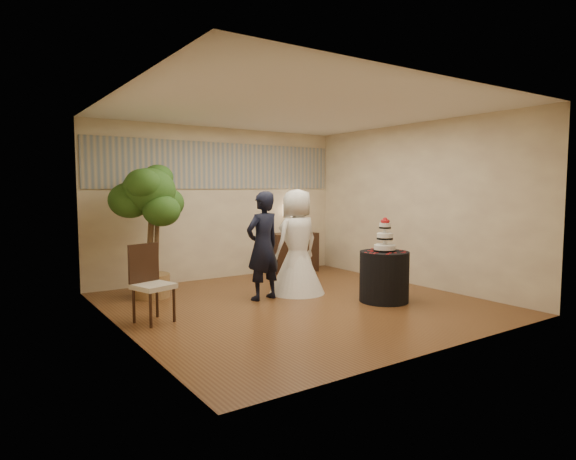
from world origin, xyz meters
TOP-DOWN VIEW (x-y plane):
  - floor at (0.00, 0.00)m, footprint 5.00×5.00m
  - ceiling at (0.00, 0.00)m, footprint 5.00×5.00m
  - wall_back at (0.00, 2.50)m, footprint 5.00×0.06m
  - wall_front at (0.00, -2.50)m, footprint 5.00×0.06m
  - wall_left at (-2.50, 0.00)m, footprint 0.06×5.00m
  - wall_right at (2.50, 0.00)m, footprint 0.06×5.00m
  - mural_border at (0.00, 2.48)m, footprint 4.90×0.02m
  - groom at (-0.28, 0.52)m, footprint 0.66×0.49m
  - bride at (0.40, 0.59)m, footprint 1.00×1.00m
  - cake_table at (1.15, -0.61)m, footprint 0.96×0.96m
  - wedding_cake at (1.15, -0.61)m, footprint 0.32×0.32m
  - console at (1.49, 2.24)m, footprint 0.98×0.51m
  - table_lamp at (1.49, 2.24)m, footprint 0.32×0.32m
  - ficus_tree at (-1.64, 1.61)m, footprint 1.39×1.39m
  - side_chair at (-2.07, 0.21)m, footprint 0.57×0.58m

SIDE VIEW (x-z plane):
  - floor at x=0.00m, z-range 0.00..0.00m
  - cake_table at x=1.15m, z-range 0.00..0.75m
  - console at x=1.49m, z-range 0.00..0.79m
  - side_chair at x=-2.07m, z-range 0.00..0.99m
  - groom at x=-0.28m, z-range 0.00..1.64m
  - bride at x=0.40m, z-range 0.00..1.67m
  - wedding_cake at x=1.15m, z-range 0.75..1.26m
  - ficus_tree at x=-1.64m, z-range 0.00..2.11m
  - table_lamp at x=1.49m, z-range 0.79..1.37m
  - wall_back at x=0.00m, z-range 0.00..2.80m
  - wall_front at x=0.00m, z-range 0.00..2.80m
  - wall_left at x=-2.50m, z-range 0.00..2.80m
  - wall_right at x=2.50m, z-range 0.00..2.80m
  - mural_border at x=0.00m, z-range 1.68..2.52m
  - ceiling at x=0.00m, z-range 2.80..2.80m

